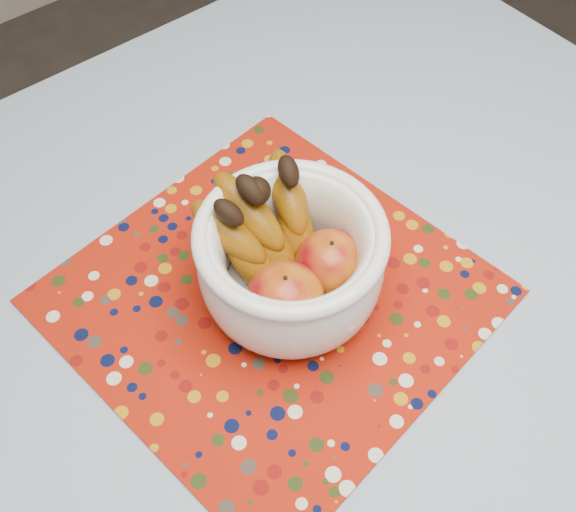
{
  "coord_description": "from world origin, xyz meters",
  "views": [
    {
      "loc": [
        -0.3,
        -0.24,
        1.47
      ],
      "look_at": [
        -0.02,
        0.1,
        0.84
      ],
      "focal_mm": 42.0,
      "sensor_mm": 36.0,
      "label": 1
    }
  ],
  "objects": [
    {
      "name": "fruit_bowl",
      "position": [
        -0.02,
        0.11,
        0.84
      ],
      "size": [
        0.22,
        0.24,
        0.17
      ],
      "color": "white",
      "rests_on": "placemat"
    },
    {
      "name": "tablecloth",
      "position": [
        0.0,
        0.0,
        0.76
      ],
      "size": [
        1.32,
        1.32,
        0.01
      ],
      "primitive_type": "cube",
      "color": "slate",
      "rests_on": "table"
    },
    {
      "name": "placemat",
      "position": [
        -0.04,
        0.11,
        0.76
      ],
      "size": [
        0.51,
        0.51,
        0.0
      ],
      "primitive_type": "cube",
      "rotation": [
        0.0,
        0.0,
        0.13
      ],
      "color": "#991608",
      "rests_on": "tablecloth"
    },
    {
      "name": "table",
      "position": [
        0.0,
        0.0,
        0.67
      ],
      "size": [
        1.2,
        1.2,
        0.75
      ],
      "color": "brown",
      "rests_on": "ground"
    }
  ]
}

